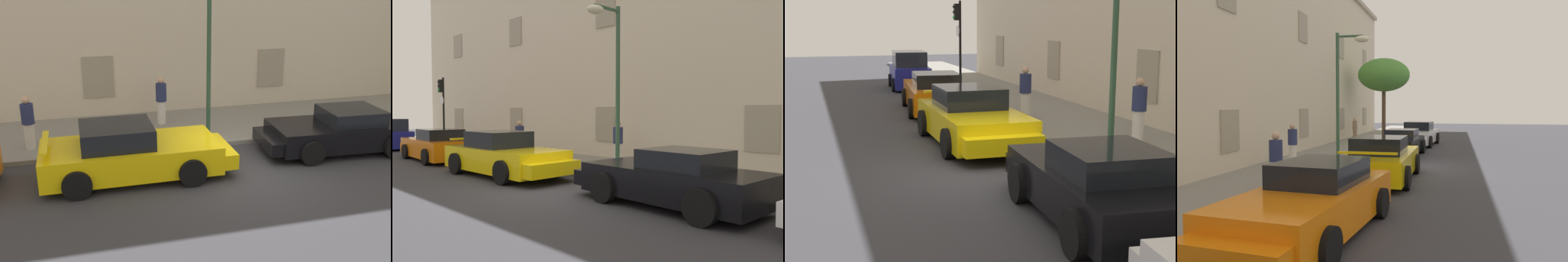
% 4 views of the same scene
% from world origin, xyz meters
% --- Properties ---
extents(ground_plane, '(80.00, 80.00, 0.00)m').
position_xyz_m(ground_plane, '(0.00, 0.00, 0.00)').
color(ground_plane, '#333338').
extents(sidewalk, '(60.00, 3.93, 0.14)m').
position_xyz_m(sidewalk, '(0.00, 3.88, 0.07)').
color(sidewalk, gray).
rests_on(sidewalk, ground).
extents(building_facade, '(42.13, 4.93, 10.99)m').
position_xyz_m(building_facade, '(-0.00, 8.06, 5.51)').
color(building_facade, beige).
rests_on(building_facade, ground).
extents(sportscar_red_lead, '(5.11, 2.43, 1.39)m').
position_xyz_m(sportscar_red_lead, '(-8.79, 0.67, 0.61)').
color(sportscar_red_lead, orange).
rests_on(sportscar_red_lead, ground).
extents(sportscar_yellow_flank, '(5.01, 2.26, 1.47)m').
position_xyz_m(sportscar_yellow_flank, '(-2.81, 0.41, 0.65)').
color(sportscar_yellow_flank, yellow).
rests_on(sportscar_yellow_flank, ground).
extents(sportscar_white_middle, '(4.66, 2.26, 1.31)m').
position_xyz_m(sportscar_white_middle, '(3.27, 0.71, 0.60)').
color(sportscar_white_middle, black).
rests_on(sportscar_white_middle, ground).
extents(traffic_light, '(0.44, 0.36, 3.79)m').
position_xyz_m(traffic_light, '(-11.81, 2.35, 2.72)').
color(traffic_light, black).
rests_on(traffic_light, sidewalk).
extents(street_lamp, '(0.44, 1.42, 5.36)m').
position_xyz_m(street_lamp, '(-0.09, 2.42, 3.87)').
color(street_lamp, '#2D5138').
rests_on(street_lamp, sidewalk).
extents(pedestrian_strolling, '(0.48, 0.48, 1.65)m').
position_xyz_m(pedestrian_strolling, '(-1.36, 4.35, 0.98)').
color(pedestrian_strolling, silver).
rests_on(pedestrian_strolling, sidewalk).
extents(pedestrian_bystander, '(0.52, 0.52, 1.62)m').
position_xyz_m(pedestrian_bystander, '(-5.66, 2.92, 0.96)').
color(pedestrian_bystander, silver).
rests_on(pedestrian_bystander, sidewalk).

